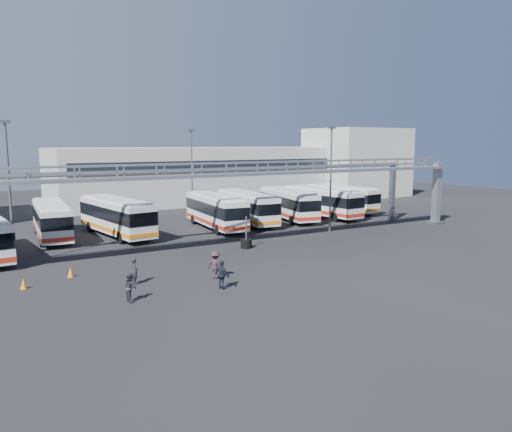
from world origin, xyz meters
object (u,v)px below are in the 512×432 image
bus_2 (51,219)px  pedestrian_b (130,287)px  bus_8 (320,201)px  pedestrian_a (135,271)px  light_pole_mid (331,173)px  bus_9 (340,198)px  light_pole_left (9,185)px  pedestrian_c (215,265)px  bus_5 (216,210)px  light_pole_back (192,169)px  cone_left (24,284)px  bus_3 (116,215)px  bus_6 (247,206)px  bus_7 (288,203)px  pedestrian_d (222,275)px  tire_stack (246,243)px  cone_right (71,272)px

bus_2 → pedestrian_b: 21.59m
bus_8 → pedestrian_a: (-27.44, -16.45, -1.08)m
light_pole_mid → bus_2: light_pole_mid is taller
bus_8 → bus_9: 5.53m
light_pole_left → bus_9: 39.68m
pedestrian_a → pedestrian_c: pedestrian_c is taller
bus_5 → pedestrian_c: 19.17m
light_pole_back → pedestrian_c: (-9.30, -24.68, -4.82)m
light_pole_left → bus_8: size_ratio=0.88×
pedestrian_c → cone_left: pedestrian_c is taller
bus_3 → bus_6: 14.12m
bus_7 → pedestrian_c: bus_7 is taller
bus_7 → pedestrian_d: bus_7 is taller
light_pole_left → bus_3: bearing=38.4°
bus_9 → pedestrian_a: bearing=-156.3°
tire_stack → bus_8: bearing=33.4°
bus_5 → cone_left: size_ratio=18.31×
bus_2 → tire_stack: (13.13, -12.60, -1.40)m
light_pole_left → bus_8: bearing=12.2°
bus_5 → cone_right: bus_5 is taller
bus_6 → cone_left: size_ratio=18.16×
tire_stack → cone_right: bearing=-172.3°
light_pole_mid → bus_8: light_pole_mid is taller
bus_8 → cone_left: bus_8 is taller
bus_6 → cone_right: size_ratio=17.47×
bus_3 → cone_right: bearing=-124.6°
light_pole_back → bus_2: 17.21m
bus_5 → cone_left: bearing=-140.1°
light_pole_mid → bus_2: (-24.04, 10.10, -3.88)m
bus_5 → pedestrian_c: bus_5 is taller
light_pole_mid → bus_7: light_pole_mid is taller
light_pole_mid → cone_right: light_pole_mid is taller
bus_7 → bus_2: bearing=-172.7°
bus_2 → cone_left: (-4.13, -15.93, -1.53)m
light_pole_back → cone_left: bearing=-134.1°
pedestrian_a → bus_2: bearing=2.6°
pedestrian_d → cone_left: size_ratio=2.79×
light_pole_left → cone_right: 8.16m
bus_2 → pedestrian_a: 18.48m
bus_7 → cone_right: 29.34m
bus_3 → bus_5: bus_3 is taller
bus_9 → pedestrian_d: bus_9 is taller
bus_9 → pedestrian_b: bus_9 is taller
bus_3 → bus_6: bus_3 is taller
pedestrian_c → bus_8: bearing=-86.9°
cone_right → bus_7: bearing=26.5°
light_pole_left → bus_8: 34.29m
pedestrian_c → tire_stack: tire_stack is taller
bus_2 → bus_3: (5.43, -1.66, 0.11)m
light_pole_back → pedestrian_d: size_ratio=5.85×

